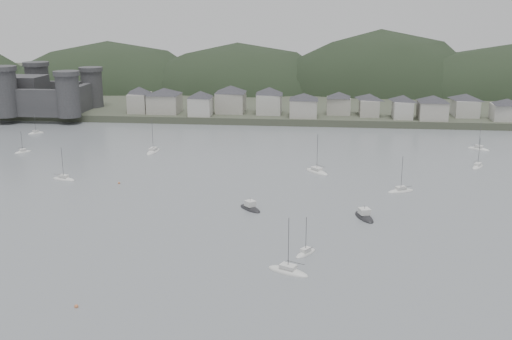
# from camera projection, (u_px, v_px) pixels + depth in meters

# --- Properties ---
(ground) EXTENTS (900.00, 900.00, 0.00)m
(ground) POSITION_uv_depth(u_px,v_px,m) (205.00, 329.00, 95.46)
(ground) COLOR slate
(ground) RESTS_ON ground
(far_shore_land) EXTENTS (900.00, 250.00, 3.00)m
(far_shore_land) POSITION_uv_depth(u_px,v_px,m) (293.00, 86.00, 378.20)
(far_shore_land) COLOR #383D2D
(far_shore_land) RESTS_ON ground
(forested_ridge) EXTENTS (851.55, 103.94, 102.57)m
(forested_ridge) POSITION_uv_depth(u_px,v_px,m) (299.00, 113.00, 356.47)
(forested_ridge) COLOR black
(forested_ridge) RESTS_ON ground
(castle) EXTENTS (66.00, 43.00, 20.00)m
(castle) POSITION_uv_depth(u_px,v_px,m) (22.00, 94.00, 277.59)
(castle) COLOR #363538
(castle) RESTS_ON far_shore_land
(waterfront_town) EXTENTS (451.48, 28.46, 12.92)m
(waterfront_town) POSITION_uv_depth(u_px,v_px,m) (397.00, 103.00, 263.93)
(waterfront_town) COLOR #A09C92
(waterfront_town) RESTS_ON far_shore_land
(moored_fleet) EXTENTS (238.26, 171.93, 12.99)m
(moored_fleet) POSITION_uv_depth(u_px,v_px,m) (230.00, 209.00, 151.65)
(moored_fleet) COLOR silver
(moored_fleet) RESTS_ON ground
(motor_launch_near) EXTENTS (5.87, 9.33, 4.08)m
(motor_launch_near) POSITION_uv_depth(u_px,v_px,m) (364.00, 217.00, 145.88)
(motor_launch_near) COLOR black
(motor_launch_near) RESTS_ON ground
(motor_launch_far) EXTENTS (7.31, 7.72, 3.87)m
(motor_launch_far) POSITION_uv_depth(u_px,v_px,m) (250.00, 208.00, 152.05)
(motor_launch_far) COLOR black
(motor_launch_far) RESTS_ON ground
(mooring_buoys) EXTENTS (175.92, 83.77, 0.70)m
(mooring_buoys) POSITION_uv_depth(u_px,v_px,m) (219.00, 251.00, 125.54)
(mooring_buoys) COLOR #C56F41
(mooring_buoys) RESTS_ON ground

